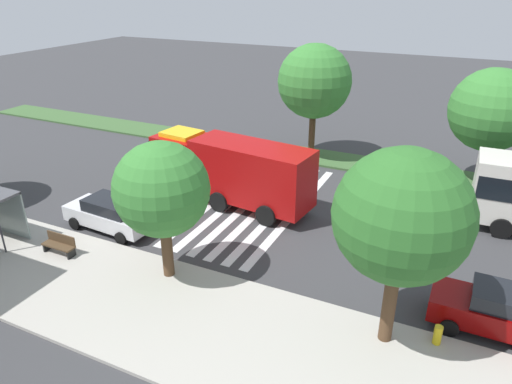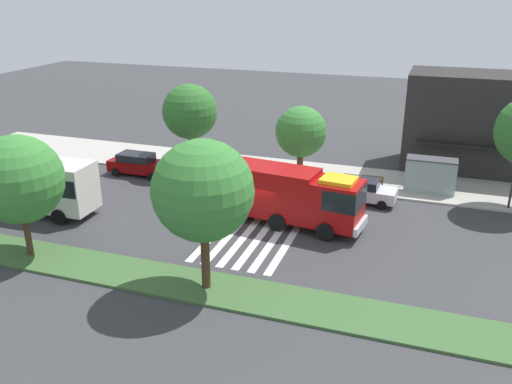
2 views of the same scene
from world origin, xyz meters
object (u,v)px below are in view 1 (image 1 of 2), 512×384
(fire_truck, at_px, (226,167))
(parked_car_east, at_px, (110,213))
(sidewalk_tree_far_west, at_px, (402,217))
(sidewalk_tree_west, at_px, (162,190))
(median_tree_center, at_px, (315,82))
(bench_near_shelter, at_px, (60,244))
(parked_car_mid, at_px, (505,312))
(fire_hydrant, at_px, (438,335))
(median_tree_west, at_px, (492,110))

(fire_truck, bearing_deg, parked_car_east, 62.10)
(sidewalk_tree_far_west, xyz_separation_m, sidewalk_tree_west, (8.92, 0.00, -0.84))
(median_tree_center, bearing_deg, sidewalk_tree_far_west, 117.36)
(bench_near_shelter, xyz_separation_m, sidewalk_tree_far_west, (-14.28, -0.72, 4.25))
(fire_truck, height_order, parked_car_mid, fire_truck)
(parked_car_mid, height_order, sidewalk_tree_west, sidewalk_tree_west)
(parked_car_mid, xyz_separation_m, median_tree_center, (11.99, -13.99, 4.33))
(bench_near_shelter, bearing_deg, sidewalk_tree_west, -172.30)
(fire_truck, height_order, fire_hydrant, fire_truck)
(sidewalk_tree_west, height_order, median_tree_center, median_tree_center)
(parked_car_mid, relative_size, median_tree_center, 0.64)
(parked_car_mid, height_order, parked_car_east, parked_car_mid)
(parked_car_east, distance_m, median_tree_center, 15.66)
(parked_car_east, relative_size, bench_near_shelter, 2.95)
(median_tree_center, bearing_deg, fire_hydrant, 122.56)
(bench_near_shelter, relative_size, median_tree_west, 0.24)
(parked_car_mid, distance_m, fire_hydrant, 2.64)
(fire_truck, relative_size, sidewalk_tree_west, 1.69)
(sidewalk_tree_west, bearing_deg, median_tree_west, -124.64)
(fire_truck, relative_size, parked_car_mid, 2.03)
(bench_near_shelter, distance_m, sidewalk_tree_west, 6.40)
(parked_car_mid, bearing_deg, sidewalk_tree_west, 10.36)
(median_tree_center, bearing_deg, parked_car_east, 68.49)
(parked_car_mid, xyz_separation_m, sidewalk_tree_far_west, (3.62, 2.20, 3.95))
(sidewalk_tree_far_west, distance_m, fire_hydrant, 4.68)
(bench_near_shelter, xyz_separation_m, sidewalk_tree_west, (-5.36, -0.72, 3.41))
(median_tree_west, bearing_deg, sidewalk_tree_west, 55.36)
(parked_car_mid, relative_size, bench_near_shelter, 3.01)
(fire_hydrant, bearing_deg, sidewalk_tree_west, 2.71)
(bench_near_shelter, relative_size, sidewalk_tree_far_west, 0.23)
(parked_car_east, distance_m, median_tree_west, 21.69)
(median_tree_west, bearing_deg, median_tree_center, 0.00)
(bench_near_shelter, distance_m, median_tree_center, 18.50)
(fire_truck, relative_size, sidewalk_tree_far_west, 1.42)
(median_tree_west, bearing_deg, bench_near_shelter, 45.63)
(median_tree_west, height_order, fire_hydrant, median_tree_west)
(median_tree_west, relative_size, fire_hydrant, 9.68)
(parked_car_mid, xyz_separation_m, median_tree_west, (1.35, -13.99, 3.64))
(parked_car_east, xyz_separation_m, fire_hydrant, (-15.53, 1.70, -0.37))
(parked_car_mid, bearing_deg, fire_truck, -20.27)
(parked_car_mid, bearing_deg, sidewalk_tree_far_west, 31.72)
(sidewalk_tree_far_west, bearing_deg, bench_near_shelter, 2.90)
(median_tree_west, distance_m, median_tree_center, 10.66)
(parked_car_mid, height_order, fire_hydrant, parked_car_mid)
(fire_truck, bearing_deg, parked_car_mid, 166.29)
(parked_car_mid, height_order, median_tree_west, median_tree_west)
(sidewalk_tree_far_west, height_order, median_tree_center, median_tree_center)
(parked_car_east, height_order, sidewalk_tree_west, sidewalk_tree_west)
(median_tree_center, bearing_deg, bench_near_shelter, 70.76)
(sidewalk_tree_far_west, bearing_deg, parked_car_mid, -148.68)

